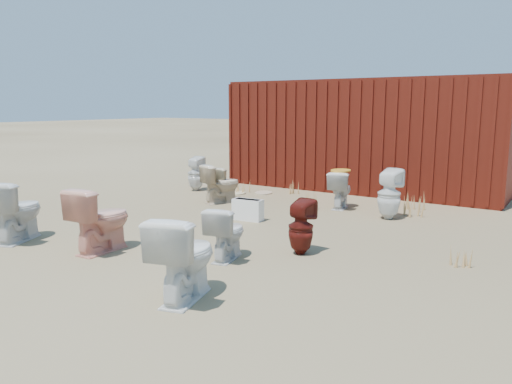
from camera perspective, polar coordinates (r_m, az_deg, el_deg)
The scene contains 22 objects.
ground at distance 7.27m, azimuth -2.64°, elevation -4.95°, with size 100.00×100.00×0.00m, color brown.
shipping_container at distance 11.64m, azimuth 12.75°, elevation 6.40°, with size 6.00×2.40×2.40m, color #48170C.
toilet_front_a at distance 7.63m, azimuth -25.71°, elevation -1.93°, with size 0.48×0.84×0.85m, color silver.
toilet_front_pink at distance 6.69m, azimuth -17.32°, elevation -2.98°, with size 0.47×0.83×0.85m, color #F9A790.
toilet_front_c at distance 6.09m, azimuth -3.41°, elevation -4.68°, with size 0.37×0.65×0.66m, color silver.
toilet_front_maroon at distance 6.30m, azimuth 5.16°, elevation -4.02°, with size 0.31×0.32×0.70m, color #58150F.
toilet_front_e at distance 4.88m, azimuth -8.20°, elevation -7.35°, with size 0.47×0.83×0.85m, color white.
toilet_back_a at distance 11.04m, azimuth -6.92°, elevation 2.10°, with size 0.34×0.35×0.75m, color white.
toilet_back_beige_left at distance 9.87m, azimuth -3.60°, elevation 0.97°, with size 0.37×0.65×0.67m, color beige.
toilet_back_beige_right at distance 9.60m, azimuth -4.01°, elevation 0.95°, with size 0.42×0.73×0.74m, color beige.
toilet_back_yellowlid at distance 9.22m, azimuth 9.60°, elevation 0.26°, with size 0.38×0.67×0.68m, color silver.
toilet_back_e at distance 8.48m, azimuth 14.98°, elevation -0.23°, with size 0.38×0.38×0.84m, color white.
yellow_lid at distance 9.17m, azimuth 9.66°, elevation 2.44°, with size 0.35×0.43×0.03m, color gold.
loose_tank at distance 8.15m, azimuth -0.94°, elevation -2.04°, with size 0.50×0.20×0.35m, color white.
loose_lid_near at distance 10.64m, azimuth -2.23°, elevation -0.12°, with size 0.38×0.49×0.02m, color beige.
loose_lid_far at distance 10.66m, azimuth 0.87°, elevation -0.09°, with size 0.36×0.47×0.02m, color #C1AD8C.
weed_clump_a at distance 10.74m, azimuth -1.65°, elevation 0.65°, with size 0.36×0.36×0.28m, color #AE8245.
weed_clump_b at distance 9.15m, azimuth 6.33°, elevation -0.98°, with size 0.32×0.32×0.29m, color #AE8245.
weed_clump_c at distance 8.84m, azimuth 17.42°, elevation -1.66°, with size 0.36×0.36×0.32m, color #AE8245.
weed_clump_d at distance 10.62m, azimuth 4.49°, elevation 0.55°, with size 0.30×0.30×0.29m, color #AE8245.
weed_clump_e at distance 9.38m, azimuth 17.78°, elevation -1.09°, with size 0.34×0.34×0.30m, color #AE8245.
weed_clump_f at distance 6.35m, azimuth 22.63°, elevation -6.91°, with size 0.28×0.28×0.22m, color #AE8245.
Camera 1 is at (4.17, -5.65, 1.86)m, focal length 35.00 mm.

